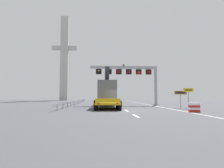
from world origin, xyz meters
TOP-DOWN VIEW (x-y plane):
  - ground at (0.00, 0.00)m, footprint 112.00×112.00m
  - lane_markings at (0.46, 12.69)m, footprint 0.20×39.98m
  - edge_line_right at (6.20, 12.00)m, footprint 0.20×63.00m
  - overhead_lane_gantry at (3.07, 11.90)m, footprint 12.05×0.90m
  - heavy_haul_truck_yellow at (-1.44, 7.04)m, footprint 3.19×14.10m
  - exit_sign_yellow at (8.78, 2.26)m, footprint 1.30×0.15m
  - tourist_info_sign_brown at (8.55, 4.06)m, footprint 1.68×0.15m
  - crash_barrier_striped at (6.91, -2.79)m, footprint 1.05×0.62m
  - guardrail_left at (-7.02, 16.96)m, footprint 0.13×37.93m
  - bridge_pylon_distant at (-15.60, 48.62)m, footprint 9.00×2.00m

SIDE VIEW (x-z plane):
  - ground at x=0.00m, z-range 0.00..0.00m
  - edge_line_right at x=6.20m, z-range 0.00..0.01m
  - lane_markings at x=0.46m, z-range 0.00..0.01m
  - crash_barrier_striped at x=6.91m, z-range 0.00..0.90m
  - guardrail_left at x=-7.02m, z-range 0.18..0.94m
  - tourist_info_sign_brown at x=8.55m, z-range 0.62..2.89m
  - exit_sign_yellow at x=8.78m, z-range 0.63..3.20m
  - heavy_haul_truck_yellow at x=-1.44m, z-range -0.66..4.64m
  - overhead_lane_gantry at x=3.07m, z-range 2.02..9.19m
  - bridge_pylon_distant at x=-15.60m, z-range 0.39..31.44m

